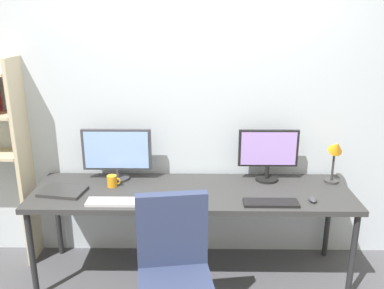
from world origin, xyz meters
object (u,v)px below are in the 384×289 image
Objects in this scene: monitor_left at (117,153)px; coffee_mug at (112,181)px; laptop_closed at (63,191)px; desk_lamp at (335,154)px; computer_mouse at (313,199)px; monitor_right at (268,152)px; keyboard_left at (112,202)px; desk at (192,196)px; keyboard_right at (271,203)px.

coffee_mug is (-0.02, -0.15, -0.18)m from monitor_left.
laptop_closed is at bearing -160.10° from coffee_mug.
monitor_left is at bearing 83.16° from coffee_mug.
desk_lamp is 0.47m from computer_mouse.
monitor_right is at bearing 19.30° from laptop_closed.
monitor_left is at bearing 95.17° from keyboard_left.
desk is 0.89m from computer_mouse.
desk is at bearing 13.01° from laptop_closed.
monitor_left reaches higher than coffee_mug.
monitor_left is 0.24m from coffee_mug.
monitor_left is 1.50× the size of keyboard_left.
monitor_left is at bearing 180.00° from monitor_right.
keyboard_left is at bearing -167.25° from desk_lamp.
keyboard_left is 0.30m from coffee_mug.
keyboard_right is 3.65× the size of coffee_mug.
laptop_closed is (-0.41, 0.17, 0.00)m from keyboard_left.
keyboard_left is (-1.67, -0.38, -0.24)m from desk_lamp.
keyboard_right is at bearing 3.09° from laptop_closed.
monitor_left is 1.53m from computer_mouse.
monitor_right reaches higher than laptop_closed.
desk_lamp reaches higher than laptop_closed.
desk_lamp reaches higher than keyboard_left.
monitor_right is at bearing -0.00° from monitor_left.
desk is at bearing 22.33° from keyboard_left.
keyboard_left reaches higher than desk.
computer_mouse is 0.30× the size of laptop_closed.
desk is 0.97m from laptop_closed.
laptop_closed is (-1.83, 0.12, -0.00)m from computer_mouse.
monitor_left is 1.71m from desk_lamp.
keyboard_left is at bearing -13.20° from laptop_closed.
coffee_mug is at bearing 101.03° from keyboard_left.
monitor_right is 1.47× the size of laptop_closed.
monitor_right is (1.20, -0.00, 0.01)m from monitor_left.
monitor_left is (-0.60, 0.21, 0.28)m from desk.
keyboard_right is (1.12, 0.00, 0.00)m from keyboard_left.
coffee_mug reaches higher than computer_mouse.
monitor_right reaches higher than keyboard_right.
desk is at bearing -160.52° from monitor_right.
desk_lamp is 1.02× the size of keyboard_left.
keyboard_left is 1.12m from keyboard_right.
desk_lamp is 0.97× the size of keyboard_right.
monitor_right is at bearing 19.48° from desk.
monitor_right is 4.90× the size of computer_mouse.
monitor_right reaches higher than desk_lamp.
desk_lamp is (1.11, 0.15, 0.29)m from desk.
keyboard_right is 1.21× the size of laptop_closed.
desk is 0.70m from monitor_right.
keyboard_right is at bearing -95.17° from monitor_right.
keyboard_left is 1.43m from computer_mouse.
keyboard_left is (0.04, -0.44, -0.22)m from monitor_left.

